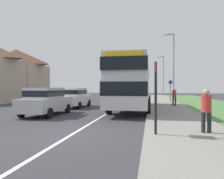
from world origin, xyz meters
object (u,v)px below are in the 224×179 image
Objects in this scene: parked_car_white at (75,97)px; street_lamp_mid at (173,63)px; parked_car_silver at (46,100)px; bus_stop_sign at (156,93)px; street_lamp_far at (163,73)px; double_decker_bus at (132,82)px; pedestrian_at_stop at (206,109)px; cycle_route_sign at (170,90)px; pedestrian_walking_away at (174,96)px.

street_lamp_mid is at bearing 44.55° from parked_car_white.
bus_stop_sign is at bearing -36.95° from parked_car_silver.
street_lamp_mid is at bearing -89.73° from street_lamp_far.
street_lamp_far is at bearing 72.42° from parked_car_white.
pedestrian_at_stop is at bearing -68.83° from double_decker_bus.
bus_stop_sign is 0.32× the size of street_lamp_far.
pedestrian_at_stop is (8.32, -4.34, 0.04)m from parked_car_silver.
parked_car_white is (-0.05, 5.28, -0.01)m from parked_car_silver.
pedestrian_at_stop is at bearing -90.80° from cycle_route_sign.
bus_stop_sign is (6.54, -4.92, 0.60)m from parked_car_silver.
pedestrian_at_stop is 0.21× the size of street_lamp_mid.
street_lamp_mid is 19.35m from street_lamp_far.
parked_car_silver is at bearing -139.37° from pedestrian_walking_away.
street_lamp_far reaches higher than bus_stop_sign.
street_lamp_mid reaches higher than pedestrian_at_stop.
double_decker_bus is at bearing -114.30° from cycle_route_sign.
cycle_route_sign is 3.77m from street_lamp_mid.
bus_stop_sign is at bearing -57.13° from parked_car_white.
street_lamp_far is (3.92, 29.23, 2.48)m from double_decker_bus.
cycle_route_sign is at bearing 65.70° from double_decker_bus.
street_lamp_mid reaches higher than cycle_route_sign.
parked_car_white is 1.69× the size of bus_stop_sign.
double_decker_bus is at bearing -139.67° from pedestrian_walking_away.
parked_car_silver reaches higher than pedestrian_walking_away.
bus_stop_sign is at bearing -80.33° from double_decker_bus.
double_decker_bus is 9.37m from bus_stop_sign.
bus_stop_sign reaches higher than pedestrian_at_stop.
street_lamp_mid reaches higher than parked_car_silver.
street_lamp_mid is at bearing 87.93° from pedestrian_at_stop.
cycle_route_sign is (2.00, 17.13, -0.11)m from bus_stop_sign.
cycle_route_sign is 0.31× the size of street_lamp_mid.
parked_car_silver is (-4.97, -4.30, -1.21)m from double_decker_bus.
street_lamp_far reaches higher than street_lamp_mid.
double_decker_bus is 8.71m from cycle_route_sign.
bus_stop_sign is 17.25m from cycle_route_sign.
street_lamp_mid reaches higher than double_decker_bus.
street_lamp_mid reaches higher than parked_car_white.
cycle_route_sign is at bearing -90.93° from street_lamp_far.
bus_stop_sign is (1.57, -9.22, -0.60)m from double_decker_bus.
pedestrian_walking_away is (3.46, 2.94, -1.17)m from double_decker_bus.
parked_car_white is at bearing 131.01° from pedestrian_at_stop.
parked_car_white is 29.85m from street_lamp_far.
street_lamp_mid is (0.67, 18.52, 3.63)m from pedestrian_at_stop.
pedestrian_at_stop is at bearing -90.87° from street_lamp_far.
cycle_route_sign is 21.55m from street_lamp_far.
parked_car_silver reaches higher than parked_car_white.
double_decker_bus is at bearing 99.67° from bus_stop_sign.
pedestrian_walking_away is 12.31m from bus_stop_sign.
double_decker_bus reaches higher than parked_car_silver.
pedestrian_at_stop is 1.00× the size of pedestrian_walking_away.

